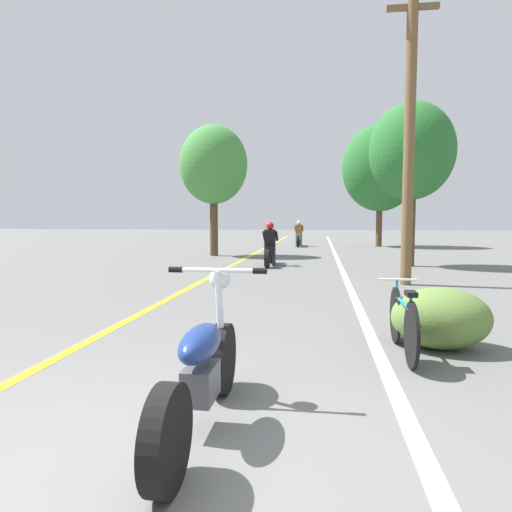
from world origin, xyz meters
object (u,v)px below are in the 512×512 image
at_px(roadside_tree_right_near, 412,152).
at_px(motorcycle_foreground, 202,370).
at_px(roadside_tree_left, 213,165).
at_px(motorcycle_rider_lead, 270,249).
at_px(motorcycle_rider_far, 299,237).
at_px(utility_pole, 409,131).
at_px(roadside_tree_right_far, 380,168).
at_px(bicycle_parked, 403,322).

bearing_deg(roadside_tree_right_near, motorcycle_foreground, -106.98).
distance_m(roadside_tree_left, motorcycle_rider_lead, 5.41).
bearing_deg(motorcycle_rider_far, roadside_tree_left, -114.38).
height_order(utility_pole, motorcycle_rider_far, utility_pole).
bearing_deg(motorcycle_foreground, motorcycle_rider_far, 90.83).
relative_size(roadside_tree_right_far, roadside_tree_left, 1.25).
bearing_deg(bicycle_parked, motorcycle_rider_far, 95.87).
relative_size(roadside_tree_left, bicycle_parked, 3.19).
bearing_deg(motorcycle_rider_far, roadside_tree_right_far, 5.12).
bearing_deg(roadside_tree_right_near, roadside_tree_left, 155.68).
distance_m(roadside_tree_right_near, motorcycle_rider_lead, 5.29).
bearing_deg(roadside_tree_right_near, roadside_tree_right_far, 88.00).
height_order(utility_pole, roadside_tree_right_near, utility_pole).
distance_m(motorcycle_foreground, motorcycle_rider_far, 21.70).
distance_m(roadside_tree_right_far, bicycle_parked, 20.53).
relative_size(utility_pole, motorcycle_foreground, 3.28).
distance_m(motorcycle_foreground, motorcycle_rider_lead, 11.33).
distance_m(roadside_tree_right_far, motorcycle_foreground, 22.74).
bearing_deg(roadside_tree_right_near, utility_pole, -101.49).
relative_size(motorcycle_foreground, bicycle_parked, 1.24).
relative_size(utility_pole, roadside_tree_right_far, 1.02).
xyz_separation_m(roadside_tree_left, motorcycle_foreground, (3.41, -14.88, -3.17)).
xyz_separation_m(utility_pole, roadside_tree_left, (-6.13, 7.36, 0.21)).
distance_m(utility_pole, bicycle_parked, 6.35).
bearing_deg(utility_pole, motorcycle_foreground, -109.92).
xyz_separation_m(motorcycle_rider_lead, motorcycle_rider_far, (0.44, 10.40, -0.00)).
height_order(roadside_tree_left, motorcycle_rider_far, roadside_tree_left).
xyz_separation_m(motorcycle_foreground, motorcycle_rider_lead, (-0.76, 11.30, 0.10)).
xyz_separation_m(utility_pole, bicycle_parked, (-1.02, -5.49, -3.03)).
distance_m(roadside_tree_right_near, motorcycle_rider_far, 11.12).
relative_size(roadside_tree_right_near, bicycle_parked, 3.11).
distance_m(motorcycle_foreground, bicycle_parked, 2.65).
bearing_deg(utility_pole, roadside_tree_right_near, 78.51).
height_order(roadside_tree_right_near, motorcycle_rider_far, roadside_tree_right_near).
height_order(motorcycle_rider_far, bicycle_parked, motorcycle_rider_far).
distance_m(roadside_tree_right_far, motorcycle_rider_lead, 12.31).
bearing_deg(motorcycle_rider_far, motorcycle_foreground, -89.17).
bearing_deg(roadside_tree_left, motorcycle_rider_lead, -53.46).
bearing_deg(bicycle_parked, roadside_tree_left, 111.70).
bearing_deg(motorcycle_rider_lead, roadside_tree_right_far, 66.45).
bearing_deg(motorcycle_rider_far, motorcycle_rider_lead, -92.42).
relative_size(roadside_tree_right_far, bicycle_parked, 3.98).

